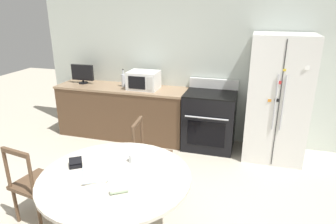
# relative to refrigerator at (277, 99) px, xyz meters

# --- Properties ---
(back_wall) EXTENTS (5.20, 0.10, 2.60)m
(back_wall) POSITION_rel_refrigerator_xyz_m (-1.44, 0.43, 0.37)
(back_wall) COLOR silver
(back_wall) RESTS_ON ground_plane
(kitchen_counter) EXTENTS (2.26, 0.64, 0.90)m
(kitchen_counter) POSITION_rel_refrigerator_xyz_m (-2.52, 0.07, -0.47)
(kitchen_counter) COLOR brown
(kitchen_counter) RESTS_ON ground_plane
(refrigerator) EXTENTS (0.85, 0.74, 1.85)m
(refrigerator) POSITION_rel_refrigerator_xyz_m (0.00, 0.00, 0.00)
(refrigerator) COLOR white
(refrigerator) RESTS_ON ground_plane
(oven_range) EXTENTS (0.80, 0.68, 1.08)m
(oven_range) POSITION_rel_refrigerator_xyz_m (-0.98, 0.04, -0.46)
(oven_range) COLOR black
(oven_range) RESTS_ON ground_plane
(microwave) EXTENTS (0.49, 0.39, 0.29)m
(microwave) POSITION_rel_refrigerator_xyz_m (-2.10, 0.05, 0.12)
(microwave) COLOR white
(microwave) RESTS_ON kitchen_counter
(countertop_tv) EXTENTS (0.41, 0.16, 0.34)m
(countertop_tv) POSITION_rel_refrigerator_xyz_m (-3.27, 0.10, 0.16)
(countertop_tv) COLOR black
(countertop_tv) RESTS_ON kitchen_counter
(counter_bottle) EXTENTS (0.07, 0.07, 0.30)m
(counter_bottle) POSITION_rel_refrigerator_xyz_m (-2.48, 0.09, 0.09)
(counter_bottle) COLOR silver
(counter_bottle) RESTS_ON kitchen_counter
(dining_table) EXTENTS (1.39, 1.39, 0.75)m
(dining_table) POSITION_rel_refrigerator_xyz_m (-1.49, -2.32, -0.29)
(dining_table) COLOR beige
(dining_table) RESTS_ON ground_plane
(dining_chair_left) EXTENTS (0.48, 0.48, 0.90)m
(dining_chair_left) POSITION_rel_refrigerator_xyz_m (-2.48, -2.25, -0.49)
(dining_chair_left) COLOR brown
(dining_chair_left) RESTS_ON ground_plane
(dining_chair_far) EXTENTS (0.46, 0.46, 0.90)m
(dining_chair_far) POSITION_rel_refrigerator_xyz_m (-1.50, -1.34, -0.49)
(dining_chair_far) COLOR brown
(dining_chair_far) RESTS_ON ground_plane
(candle_glass) EXTENTS (0.08, 0.08, 0.08)m
(candle_glass) POSITION_rel_refrigerator_xyz_m (-1.44, -2.04, -0.14)
(candle_glass) COLOR silver
(candle_glass) RESTS_ON dining_table
(folded_napkin) EXTENTS (0.15, 0.12, 0.05)m
(folded_napkin) POSITION_rel_refrigerator_xyz_m (-1.34, -2.56, -0.15)
(folded_napkin) COLOR beige
(folded_napkin) RESTS_ON dining_table
(wallet) EXTENTS (0.17, 0.17, 0.07)m
(wallet) POSITION_rel_refrigerator_xyz_m (-1.94, -2.27, -0.15)
(wallet) COLOR black
(wallet) RESTS_ON dining_table
(mail_stack) EXTENTS (0.34, 0.37, 0.02)m
(mail_stack) POSITION_rel_refrigerator_xyz_m (-1.67, -2.38, -0.16)
(mail_stack) COLOR white
(mail_stack) RESTS_ON dining_table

